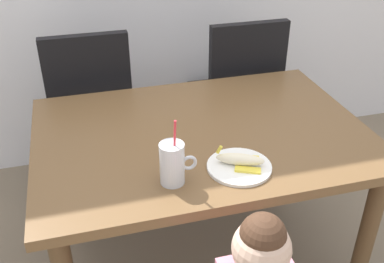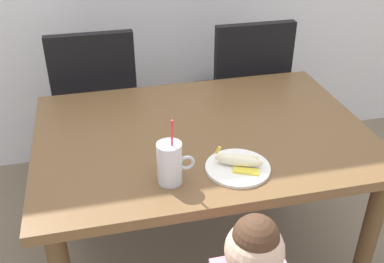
{
  "view_description": "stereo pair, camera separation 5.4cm",
  "coord_description": "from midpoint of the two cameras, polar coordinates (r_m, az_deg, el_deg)",
  "views": [
    {
      "loc": [
        -0.45,
        -1.49,
        1.65
      ],
      "look_at": [
        -0.07,
        -0.09,
        0.78
      ],
      "focal_mm": 42.08,
      "sensor_mm": 36.0,
      "label": 1
    },
    {
      "loc": [
        -0.4,
        -1.51,
        1.65
      ],
      "look_at": [
        -0.07,
        -0.09,
        0.78
      ],
      "focal_mm": 42.08,
      "sensor_mm": 36.0,
      "label": 2
    }
  ],
  "objects": [
    {
      "name": "ground_plane",
      "position": [
        2.27,
        1.85,
        -15.72
      ],
      "size": [
        24.0,
        24.0,
        0.0
      ],
      "primitive_type": "plane",
      "color": "#7A6B56"
    },
    {
      "name": "dining_table",
      "position": [
        1.87,
        2.17,
        -2.44
      ],
      "size": [
        1.33,
        0.93,
        0.72
      ],
      "color": "brown",
      "rests_on": "ground"
    },
    {
      "name": "dining_chair_left",
      "position": [
        2.48,
        -11.41,
        3.68
      ],
      "size": [
        0.44,
        0.45,
        0.96
      ],
      "rotation": [
        0.0,
        0.0,
        3.14
      ],
      "color": "black",
      "rests_on": "ground"
    },
    {
      "name": "dining_chair_right",
      "position": [
        2.59,
        7.2,
        5.29
      ],
      "size": [
        0.44,
        0.45,
        0.96
      ],
      "rotation": [
        0.0,
        0.0,
        3.14
      ],
      "color": "black",
      "rests_on": "ground"
    },
    {
      "name": "milk_cup",
      "position": [
        1.5,
        -1.77,
        -4.29
      ],
      "size": [
        0.13,
        0.08,
        0.25
      ],
      "color": "silver",
      "rests_on": "dining_table"
    },
    {
      "name": "snack_plate",
      "position": [
        1.6,
        6.78,
        -4.6
      ],
      "size": [
        0.23,
        0.23,
        0.01
      ],
      "primitive_type": "cylinder",
      "color": "white",
      "rests_on": "dining_table"
    },
    {
      "name": "peeled_banana",
      "position": [
        1.59,
        6.99,
        -3.72
      ],
      "size": [
        0.17,
        0.14,
        0.07
      ],
      "rotation": [
        0.0,
        0.0,
        -0.43
      ],
      "color": "#F4EAC6",
      "rests_on": "snack_plate"
    }
  ]
}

